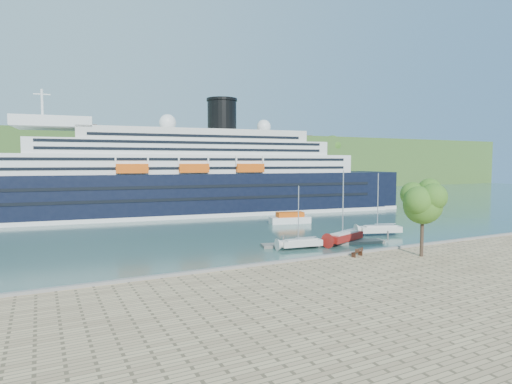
{
  "coord_description": "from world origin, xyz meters",
  "views": [
    {
      "loc": [
        -36.07,
        -40.48,
        12.12
      ],
      "look_at": [
        -0.35,
        30.0,
        6.59
      ],
      "focal_mm": 30.0,
      "sensor_mm": 36.0,
      "label": 1
    }
  ],
  "objects": [
    {
      "name": "ground",
      "position": [
        0.0,
        0.0,
        0.0
      ],
      "size": [
        400.0,
        400.0,
        0.0
      ],
      "primitive_type": "plane",
      "color": "#335A54",
      "rests_on": "ground"
    },
    {
      "name": "far_hillside",
      "position": [
        0.0,
        145.0,
        12.0
      ],
      "size": [
        400.0,
        50.0,
        24.0
      ],
      "primitive_type": "cube",
      "color": "#396327",
      "rests_on": "ground"
    },
    {
      "name": "quay_coping",
      "position": [
        0.0,
        -0.2,
        1.15
      ],
      "size": [
        220.0,
        0.5,
        0.3
      ],
      "primitive_type": "cube",
      "color": "slate",
      "rests_on": "promenade"
    },
    {
      "name": "cruise_ship",
      "position": [
        -9.82,
        55.58,
        13.6
      ],
      "size": [
        122.32,
        31.57,
        27.19
      ],
      "primitive_type": null,
      "rotation": [
        0.0,
        0.0,
        -0.12
      ],
      "color": "black",
      "rests_on": "ground"
    },
    {
      "name": "park_bench",
      "position": [
        -2.93,
        -1.48,
        1.55
      ],
      "size": [
        1.86,
        1.19,
        1.11
      ],
      "primitive_type": null,
      "rotation": [
        0.0,
        0.0,
        0.3
      ],
      "color": "#3F2212",
      "rests_on": "promenade"
    },
    {
      "name": "promenade_tree",
      "position": [
        3.97,
        -4.82,
        5.97
      ],
      "size": [
        6.0,
        6.0,
        9.94
      ],
      "primitive_type": null,
      "color": "#2B5716",
      "rests_on": "promenade"
    },
    {
      "name": "floating_pontoon",
      "position": [
        0.89,
        10.37,
        0.21
      ],
      "size": [
        18.66,
        6.7,
        0.41
      ],
      "primitive_type": null,
      "rotation": [
        0.0,
        0.0,
        -0.24
      ],
      "color": "slate",
      "rests_on": "ground"
    },
    {
      "name": "sailboat_white_near",
      "position": [
        -3.82,
        9.19,
        4.23
      ],
      "size": [
        6.72,
        2.58,
        8.45
      ],
      "primitive_type": null,
      "rotation": [
        0.0,
        0.0,
        -0.12
      ],
      "color": "silver",
      "rests_on": "ground"
    },
    {
      "name": "sailboat_red",
      "position": [
        4.02,
        9.53,
        5.21
      ],
      "size": [
        8.35,
        4.91,
        10.43
      ],
      "primitive_type": null,
      "rotation": [
        0.0,
        0.0,
        0.36
      ],
      "color": "maroon",
      "rests_on": "ground"
    },
    {
      "name": "sailboat_white_far",
      "position": [
        14.01,
        12.76,
        4.93
      ],
      "size": [
        7.92,
        4.35,
        9.86
      ],
      "primitive_type": null,
      "rotation": [
        0.0,
        0.0,
        -0.31
      ],
      "color": "silver",
      "rests_on": "ground"
    },
    {
      "name": "tender_launch",
      "position": [
        8.03,
        31.61,
        1.12
      ],
      "size": [
        8.5,
        4.49,
        2.23
      ],
      "primitive_type": null,
      "rotation": [
        0.0,
        0.0,
        -0.22
      ],
      "color": "#DB4F0C",
      "rests_on": "ground"
    }
  ]
}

